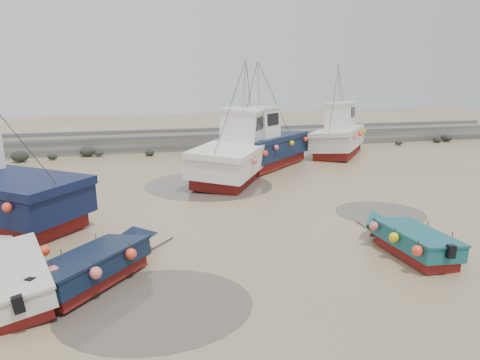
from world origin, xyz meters
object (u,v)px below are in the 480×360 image
object	(u,v)px
cabin_boat_2	(264,146)
dinghy_2	(408,235)
dinghy_0	(14,270)
person	(21,222)
dinghy_1	(99,260)
cabin_boat_3	(341,135)
cabin_boat_1	(237,152)

from	to	relation	value
cabin_boat_2	dinghy_2	bearing A→B (deg)	134.74
dinghy_0	dinghy_2	bearing A→B (deg)	-16.05
cabin_boat_2	person	world-z (taller)	cabin_boat_2
dinghy_1	cabin_boat_2	world-z (taller)	cabin_boat_2
dinghy_2	cabin_boat_3	size ratio (longest dim) A/B	0.62
dinghy_0	person	distance (m)	6.31
cabin_boat_2	cabin_boat_3	bearing A→B (deg)	-106.53
dinghy_2	cabin_boat_1	world-z (taller)	cabin_boat_1
dinghy_2	cabin_boat_2	bearing A→B (deg)	90.17
dinghy_0	cabin_boat_2	distance (m)	18.01
dinghy_0	cabin_boat_3	distance (m)	25.41
dinghy_0	cabin_boat_1	xyz separation A→B (m)	(9.33, 12.18, 0.76)
cabin_boat_1	person	size ratio (longest dim) A/B	5.97
dinghy_2	cabin_boat_2	distance (m)	14.50
cabin_boat_1	dinghy_2	bearing A→B (deg)	-51.01
cabin_boat_1	cabin_boat_2	bearing A→B (deg)	69.40
dinghy_1	person	bearing A→B (deg)	155.08
dinghy_2	cabin_boat_1	distance (m)	12.93
dinghy_1	cabin_boat_1	distance (m)	14.20
cabin_boat_1	cabin_boat_2	distance (m)	2.72
dinghy_0	dinghy_2	xyz separation A→B (m)	(11.03, -0.62, 0.03)
dinghy_2	cabin_boat_2	world-z (taller)	cabin_boat_2
cabin_boat_1	person	xyz separation A→B (m)	(-10.11, -5.94, -1.30)
cabin_boat_1	cabin_boat_2	xyz separation A→B (m)	(2.14, 1.67, 0.04)
cabin_boat_1	dinghy_0	bearing A→B (deg)	-96.04
person	cabin_boat_3	bearing A→B (deg)	-148.95
cabin_boat_3	dinghy_1	bearing A→B (deg)	-94.42
dinghy_2	dinghy_1	bearing A→B (deg)	177.94
dinghy_1	dinghy_2	distance (m)	9.01
dinghy_0	person	world-z (taller)	dinghy_0
dinghy_0	cabin_boat_1	distance (m)	15.36
cabin_boat_3	person	world-z (taller)	cabin_boat_3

